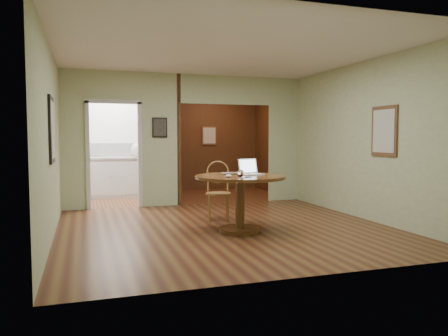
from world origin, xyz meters
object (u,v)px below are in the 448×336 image
object	(u,v)px
open_laptop	(250,170)
closed_laptop	(233,174)
dining_table	(240,190)
chair	(218,187)

from	to	relation	value
open_laptop	closed_laptop	size ratio (longest dim) A/B	1.16
dining_table	open_laptop	xyz separation A→B (m)	(0.19, 0.11, 0.28)
dining_table	closed_laptop	world-z (taller)	closed_laptop
closed_laptop	chair	bearing A→B (deg)	95.37
open_laptop	closed_laptop	bearing A→B (deg)	140.32
open_laptop	closed_laptop	xyz separation A→B (m)	(-0.24, 0.11, -0.05)
closed_laptop	dining_table	bearing A→B (deg)	-72.75
dining_table	open_laptop	world-z (taller)	open_laptop
dining_table	closed_laptop	xyz separation A→B (m)	(-0.04, 0.22, 0.23)
chair	closed_laptop	size ratio (longest dim) A/B	2.97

